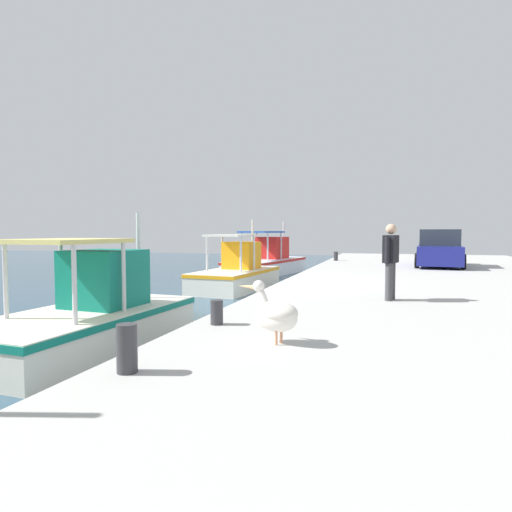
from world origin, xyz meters
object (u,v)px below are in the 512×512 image
Objects in this scene: fishing_boat_fourth at (267,262)px; parked_car at (439,250)px; mooring_bollard_second at (127,348)px; mooring_bollard_fourth at (336,256)px; mooring_bollard_third at (217,312)px; fisherman_standing at (391,258)px; pelican at (276,314)px; fishing_boat_second at (88,316)px; fishing_boat_third at (237,274)px.

parked_car is at bearing -106.35° from fishing_boat_fourth.
mooring_bollard_second reaches higher than mooring_bollard_fourth.
parked_car is 10.85× the size of mooring_bollard_third.
mooring_bollard_second is (-18.61, -3.61, 0.40)m from fishing_boat_fourth.
fisherman_standing is at bearing -37.79° from mooring_bollard_third.
pelican is 14.99m from parked_car.
mooring_bollard_fourth is at bearing 11.66° from fisherman_standing.
fishing_boat_second is 10.94× the size of mooring_bollard_fourth.
mooring_bollard_third is (-0.83, -3.06, 0.38)m from fishing_boat_second.
pelican is 2.47× the size of mooring_bollard_third.
fishing_boat_third is at bearing 21.98° from pelican.
fishing_boat_fourth is 18.96m from mooring_bollard_second.
fishing_boat_third is at bearing 0.56° from fishing_boat_second.
pelican is 4.55m from fisherman_standing.
fishing_boat_fourth reaches higher than mooring_bollard_fourth.
mooring_bollard_second is at bearing 143.30° from pelican.
fishing_boat_third is (9.04, 0.09, 0.01)m from fishing_boat_second.
parked_car is (12.87, -7.70, 0.90)m from fishing_boat_second.
mooring_bollard_second is 1.31× the size of mooring_bollard_third.
fishing_boat_fourth reaches higher than mooring_bollard_third.
fishing_boat_third is 9.60× the size of mooring_bollard_second.
fishing_boat_fourth is (15.29, 0.55, 0.04)m from fishing_boat_second.
fishing_boat_second is 0.76× the size of fishing_boat_fourth.
fishing_boat_second is at bearing 74.81° from mooring_bollard_third.
mooring_bollard_second is at bearing -137.31° from fishing_boat_second.
fishing_boat_third is 1.16× the size of parked_car.
fishing_boat_third is at bearing 116.14° from parked_car.
mooring_bollard_fourth is at bearing -26.64° from fishing_boat_third.
fishing_boat_second is 1.18× the size of parked_car.
fishing_boat_fourth is 8.65m from parked_car.
pelican is 1.50m from mooring_bollard_third.
fishing_boat_fourth is at bearing 90.54° from mooring_bollard_fourth.
fishing_boat_third reaches higher than mooring_bollard_second.
fishing_boat_fourth is (6.25, 0.46, 0.03)m from fishing_boat_third.
fishing_boat_fourth is 16.79× the size of mooring_bollard_third.
mooring_bollard_fourth is at bearing -11.30° from fishing_boat_second.
parked_car is (-2.42, -8.25, 0.86)m from fishing_boat_fourth.
fishing_boat_third is 7.04m from mooring_bollard_fourth.
mooring_bollard_third is at bearing -167.37° from fishing_boat_fourth.
fishing_boat_fourth is at bearing 4.23° from fishing_boat_third.
fishing_boat_second is 15.02m from parked_car.
mooring_bollard_second reaches higher than mooring_bollard_third.
pelican is at bearing -126.67° from mooring_bollard_third.
fishing_boat_third is 11.62m from pelican.
mooring_bollard_second is at bearing 164.00° from parked_car.
mooring_bollard_second is (-5.88, 2.63, -0.65)m from fisherman_standing.
pelican is 2.12× the size of mooring_bollard_fourth.
mooring_bollard_fourth is (12.76, 2.63, -0.68)m from fisherman_standing.
fishing_boat_third reaches higher than mooring_bollard_fourth.
fishing_boat_second is 6.34m from fisherman_standing.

